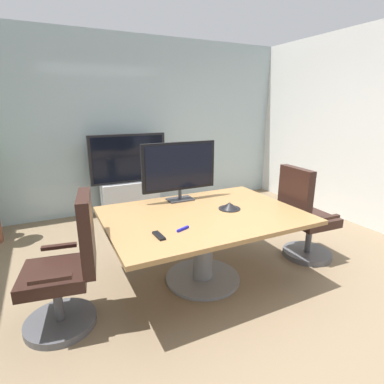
# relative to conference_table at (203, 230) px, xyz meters

# --- Properties ---
(ground_plane) EXTENTS (6.70, 6.70, 0.00)m
(ground_plane) POSITION_rel_conference_table_xyz_m (0.02, -0.26, -0.55)
(ground_plane) COLOR #7A664C
(wall_back_glass_partition) EXTENTS (5.66, 0.10, 2.80)m
(wall_back_glass_partition) POSITION_rel_conference_table_xyz_m (0.02, 2.59, 0.85)
(wall_back_glass_partition) COLOR #9EB2B7
(wall_back_glass_partition) RESTS_ON ground
(conference_table) EXTENTS (1.86, 1.34, 0.72)m
(conference_table) POSITION_rel_conference_table_xyz_m (0.00, 0.00, 0.00)
(conference_table) COLOR olive
(conference_table) RESTS_ON ground
(office_chair_left) EXTENTS (0.63, 0.61, 1.09)m
(office_chair_left) POSITION_rel_conference_table_xyz_m (-1.26, -0.11, -0.10)
(office_chair_left) COLOR #4C4C51
(office_chair_left) RESTS_ON ground
(office_chair_right) EXTENTS (0.61, 0.58, 1.09)m
(office_chair_right) POSITION_rel_conference_table_xyz_m (1.26, -0.10, -0.10)
(office_chair_right) COLOR #4C4C51
(office_chair_right) RESTS_ON ground
(tv_monitor) EXTENTS (0.84, 0.18, 0.64)m
(tv_monitor) POSITION_rel_conference_table_xyz_m (-0.03, 0.50, 0.53)
(tv_monitor) COLOR #333338
(tv_monitor) RESTS_ON conference_table
(wall_display_unit) EXTENTS (1.20, 0.36, 1.31)m
(wall_display_unit) POSITION_rel_conference_table_xyz_m (-0.15, 2.24, -0.11)
(wall_display_unit) COLOR #B7BABC
(wall_display_unit) RESTS_ON ground
(conference_phone) EXTENTS (0.22, 0.22, 0.07)m
(conference_phone) POSITION_rel_conference_table_xyz_m (0.30, -0.01, 0.20)
(conference_phone) COLOR black
(conference_phone) RESTS_ON conference_table
(remote_control) EXTENTS (0.06, 0.17, 0.02)m
(remote_control) POSITION_rel_conference_table_xyz_m (-0.58, -0.32, 0.18)
(remote_control) COLOR black
(remote_control) RESTS_ON conference_table
(whiteboard_marker) EXTENTS (0.13, 0.07, 0.02)m
(whiteboard_marker) POSITION_rel_conference_table_xyz_m (-0.35, -0.29, 0.18)
(whiteboard_marker) COLOR #1919A5
(whiteboard_marker) RESTS_ON conference_table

